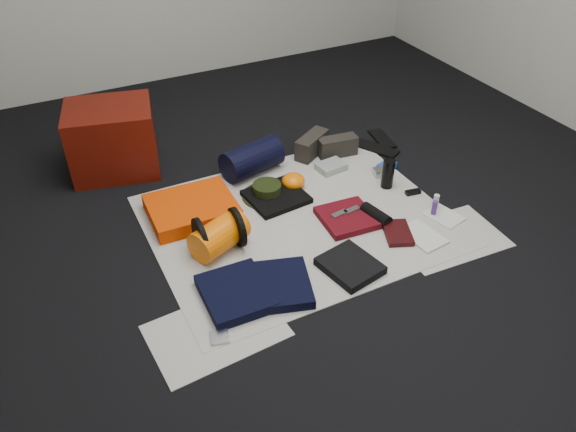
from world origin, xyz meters
name	(u,v)px	position (x,y,z in m)	size (l,w,h in m)	color
floor	(298,222)	(0.00, 0.00, -0.01)	(4.50, 4.50, 0.02)	black
newspaper_mat	(298,220)	(0.00, 0.00, 0.00)	(1.60, 1.30, 0.01)	silver
newspaper_sheet_front_left	(216,331)	(-0.70, -0.55, 0.00)	(0.58, 0.40, 0.00)	silver
newspaper_sheet_front_right	(448,238)	(0.65, -0.50, 0.00)	(0.58, 0.40, 0.00)	silver
red_cabinet	(113,139)	(-0.77, 1.01, 0.21)	(0.51, 0.43, 0.43)	#530E06
sleeping_pad	(192,209)	(-0.51, 0.32, 0.05)	(0.47, 0.39, 0.09)	#E53F02
stuff_sack	(219,236)	(-0.48, -0.03, 0.09)	(0.17, 0.17, 0.30)	#F66804
sack_strap_left	(201,238)	(-0.58, -0.03, 0.11)	(0.22, 0.22, 0.03)	black
sack_strap_right	(237,227)	(-0.38, -0.03, 0.11)	(0.22, 0.22, 0.03)	black
navy_duffel	(252,159)	(-0.03, 0.57, 0.10)	(0.20, 0.20, 0.37)	black
boonie_brim	(267,195)	(-0.05, 0.29, 0.01)	(0.30, 0.30, 0.01)	black
boonie_crown	(267,190)	(-0.05, 0.29, 0.05)	(0.17, 0.17, 0.07)	black
hiking_boot_left	(312,145)	(0.42, 0.60, 0.07)	(0.27, 0.10, 0.14)	#2A2621
hiking_boot_right	(337,146)	(0.56, 0.51, 0.07)	(0.26, 0.10, 0.13)	#2A2621
flip_flop_left	(376,149)	(0.84, 0.46, 0.01)	(0.11, 0.30, 0.02)	black
flip_flop_right	(382,139)	(0.95, 0.56, 0.01)	(0.10, 0.27, 0.01)	black
trousers_navy_a	(236,293)	(-0.54, -0.40, 0.03)	(0.30, 0.35, 0.05)	black
trousers_navy_b	(280,285)	(-0.33, -0.45, 0.03)	(0.28, 0.32, 0.05)	black
trousers_charcoal	(350,266)	(0.04, -0.48, 0.03)	(0.24, 0.28, 0.04)	black
black_tshirt	(276,197)	(-0.02, 0.24, 0.02)	(0.32, 0.30, 0.03)	black
red_shirt	(347,218)	(0.24, -0.13, 0.03)	(0.29, 0.29, 0.04)	#520910
orange_stuff_sack	(293,181)	(0.12, 0.30, 0.05)	(0.14, 0.14, 0.09)	#F66804
first_aid_pouch	(331,167)	(0.43, 0.37, 0.03)	(0.17, 0.13, 0.04)	gray
water_bottle	(388,174)	(0.64, 0.06, 0.10)	(0.07, 0.07, 0.18)	black
speaker	(376,215)	(0.39, -0.19, 0.04)	(0.07, 0.07, 0.19)	black
compact_camera	(382,172)	(0.69, 0.18, 0.03)	(0.11, 0.07, 0.05)	#ADAEB2
cyan_case	(387,166)	(0.75, 0.22, 0.03)	(0.12, 0.08, 0.04)	#1149A4
toiletry_purple	(434,208)	(0.71, -0.30, 0.05)	(0.03, 0.03, 0.09)	#45257A
toiletry_clear	(436,202)	(0.75, -0.26, 0.05)	(0.03, 0.03, 0.09)	silver
paperback_book	(398,233)	(0.42, -0.36, 0.02)	(0.14, 0.21, 0.03)	black
map_booklet	(422,236)	(0.53, -0.43, 0.01)	(0.17, 0.24, 0.01)	beige
map_printout	(444,216)	(0.75, -0.34, 0.01)	(0.15, 0.20, 0.01)	beige
sunglasses	(413,192)	(0.73, -0.08, 0.02)	(0.09, 0.04, 0.02)	black
key_cluster	(220,337)	(-0.70, -0.60, 0.01)	(0.08, 0.08, 0.01)	#ADAEB2
tape_roll	(277,188)	(0.00, 0.27, 0.06)	(0.05, 0.05, 0.04)	white
energy_bar_a	(339,214)	(0.20, -0.11, 0.05)	(0.10, 0.04, 0.01)	#ADAEB2
energy_bar_b	(352,210)	(0.28, -0.11, 0.05)	(0.10, 0.04, 0.01)	#ADAEB2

